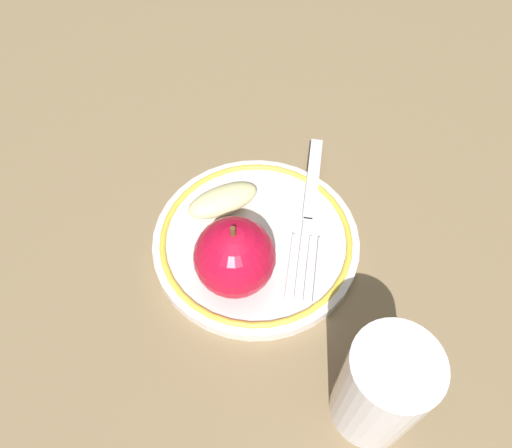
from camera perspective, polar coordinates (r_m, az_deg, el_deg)
name	(u,v)px	position (r m, az deg, el deg)	size (l,w,h in m)	color
ground_plane	(250,252)	(0.47, -0.65, -3.27)	(2.00, 2.00, 0.00)	olive
plate	(256,240)	(0.47, 0.00, -1.88)	(0.19, 0.19, 0.01)	silver
apple_red_whole	(235,257)	(0.41, -2.46, -3.81)	(0.07, 0.07, 0.08)	red
apple_slice_front	(223,200)	(0.47, -3.83, 2.72)	(0.07, 0.03, 0.02)	beige
fork	(310,207)	(0.48, 6.18, 1.93)	(0.10, 0.18, 0.00)	silver
drinking_glass	(382,388)	(0.38, 14.19, -17.75)	(0.06, 0.06, 0.10)	silver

